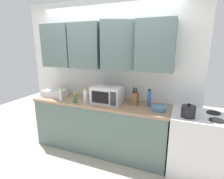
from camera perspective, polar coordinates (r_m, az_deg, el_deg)
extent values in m
plane|color=#B2A899|center=(2.88, -10.62, -25.45)|extent=(8.00, 8.00, 0.00)
cube|color=white|center=(3.18, -1.72, 4.64)|extent=(3.23, 0.06, 2.60)
cube|color=slate|center=(3.43, -16.99, 13.55)|extent=(0.56, 0.33, 0.75)
cube|color=slate|center=(3.10, -8.29, 14.02)|extent=(0.56, 0.33, 0.75)
cube|color=slate|center=(2.82, 1.91, 14.16)|extent=(0.64, 0.53, 0.75)
cube|color=slate|center=(2.71, 14.17, 13.77)|extent=(0.56, 0.33, 0.75)
cube|color=slate|center=(3.16, -4.05, -12.09)|extent=(2.33, 0.60, 0.86)
cube|color=#9E7A5B|center=(2.99, -4.20, -4.32)|extent=(2.36, 0.63, 0.04)
cube|color=silver|center=(2.89, 26.19, -15.83)|extent=(0.76, 0.64, 0.90)
cylinder|color=black|center=(2.55, 23.67, -8.13)|extent=(0.18, 0.18, 0.01)
cylinder|color=black|center=(2.60, 31.25, -8.68)|extent=(0.18, 0.18, 0.01)
cylinder|color=black|center=(2.82, 23.55, -6.07)|extent=(0.18, 0.18, 0.01)
cylinder|color=black|center=(2.85, 30.41, -6.61)|extent=(0.18, 0.18, 0.01)
cylinder|color=black|center=(2.53, 23.84, -6.48)|extent=(0.18, 0.18, 0.14)
sphere|color=black|center=(2.50, 24.05, -4.54)|extent=(0.04, 0.04, 0.04)
cube|color=silver|center=(2.87, -1.50, -1.73)|extent=(0.48, 0.36, 0.28)
cube|color=black|center=(2.72, -3.98, -2.61)|extent=(0.29, 0.01, 0.18)
cube|color=#2D2D33|center=(2.64, 0.36, -3.12)|extent=(0.10, 0.01, 0.21)
cube|color=silver|center=(3.46, -18.12, -1.06)|extent=(0.38, 0.30, 0.12)
cube|color=brown|center=(2.81, 7.53, -2.99)|extent=(0.11, 0.13, 0.20)
cylinder|color=black|center=(2.77, 7.07, -0.15)|extent=(0.02, 0.02, 0.09)
cylinder|color=black|center=(2.77, 7.57, -0.29)|extent=(0.02, 0.02, 0.08)
cylinder|color=black|center=(2.76, 8.07, -0.28)|extent=(0.02, 0.02, 0.08)
cylinder|color=#2D56B7|center=(2.76, 12.11, -2.92)|extent=(0.06, 0.06, 0.26)
cylinder|color=black|center=(2.72, 12.26, -0.10)|extent=(0.04, 0.04, 0.02)
cylinder|color=#386B2D|center=(2.96, -12.16, -2.93)|extent=(0.05, 0.05, 0.14)
cylinder|color=yellow|center=(2.93, -12.24, -1.38)|extent=(0.03, 0.03, 0.02)
cylinder|color=silver|center=(3.11, -16.58, -1.87)|extent=(0.06, 0.06, 0.20)
cylinder|color=yellow|center=(3.08, -16.73, 0.11)|extent=(0.04, 0.04, 0.03)
cylinder|color=white|center=(2.93, -8.80, -2.36)|extent=(0.07, 0.07, 0.20)
cylinder|color=yellow|center=(2.90, -8.88, -0.22)|extent=(0.05, 0.05, 0.03)
cylinder|color=teal|center=(2.64, 15.20, -6.04)|extent=(0.22, 0.22, 0.07)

